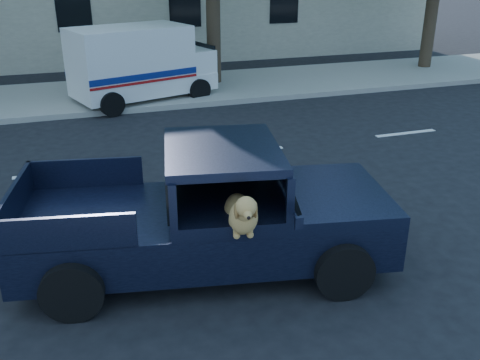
# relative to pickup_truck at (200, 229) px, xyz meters

# --- Properties ---
(ground) EXTENTS (120.00, 120.00, 0.00)m
(ground) POSITION_rel_pickup_truck_xyz_m (-1.87, 0.77, -0.58)
(ground) COLOR black
(ground) RESTS_ON ground
(far_sidewalk) EXTENTS (60.00, 4.00, 0.15)m
(far_sidewalk) POSITION_rel_pickup_truck_xyz_m (-1.87, 9.97, -0.51)
(far_sidewalk) COLOR gray
(far_sidewalk) RESTS_ON ground
(lane_stripes) EXTENTS (21.60, 0.14, 0.01)m
(lane_stripes) POSITION_rel_pickup_truck_xyz_m (0.13, 4.17, -0.58)
(lane_stripes) COLOR silver
(lane_stripes) RESTS_ON ground
(pickup_truck) EXTENTS (5.10, 2.90, 1.73)m
(pickup_truck) POSITION_rel_pickup_truck_xyz_m (0.00, 0.00, 0.00)
(pickup_truck) COLOR black
(pickup_truck) RESTS_ON ground
(mail_truck) EXTENTS (4.26, 2.93, 2.14)m
(mail_truck) POSITION_rel_pickup_truck_xyz_m (0.60, 9.10, 0.35)
(mail_truck) COLOR silver
(mail_truck) RESTS_ON ground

